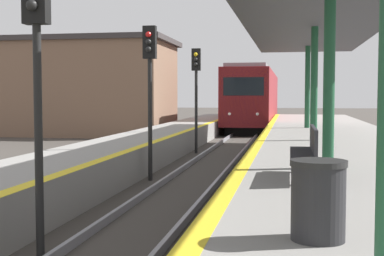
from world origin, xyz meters
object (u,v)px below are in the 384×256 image
object	(u,v)px
signal_mid	(150,73)
trash_bin	(318,200)
signal_near	(37,51)
train	(255,98)
bench	(307,151)
signal_far	(196,80)

from	to	relation	value
signal_mid	trash_bin	distance (m)	9.92
signal_near	signal_mid	xyz separation A→B (m)	(-0.27, 7.25, 0.00)
train	trash_bin	world-z (taller)	train
train	trash_bin	xyz separation A→B (m)	(2.90, -34.59, -0.85)
train	bench	size ratio (longest dim) A/B	10.48
signal_mid	train	bearing A→B (deg)	87.26
train	signal_mid	xyz separation A→B (m)	(-1.23, -25.74, 0.85)
train	bench	xyz separation A→B (m)	(2.91, -30.44, -0.77)
train	signal_far	xyz separation A→B (m)	(-1.20, -18.49, 0.85)
signal_far	trash_bin	xyz separation A→B (m)	(4.10, -16.10, -1.69)
signal_mid	signal_far	size ratio (longest dim) A/B	1.00
signal_near	signal_far	bearing A→B (deg)	90.93
signal_near	signal_far	xyz separation A→B (m)	(-0.24, 14.50, 0.00)
signal_near	trash_bin	size ratio (longest dim) A/B	5.22
trash_bin	bench	world-z (taller)	bench
signal_near	trash_bin	distance (m)	4.51
signal_far	signal_mid	bearing A→B (deg)	-90.25
signal_mid	bench	size ratio (longest dim) A/B	2.26
signal_mid	signal_far	xyz separation A→B (m)	(0.03, 7.25, 0.00)
signal_near	signal_far	world-z (taller)	same
train	signal_near	size ratio (longest dim) A/B	4.63
signal_mid	bench	xyz separation A→B (m)	(4.14, -4.70, -1.61)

